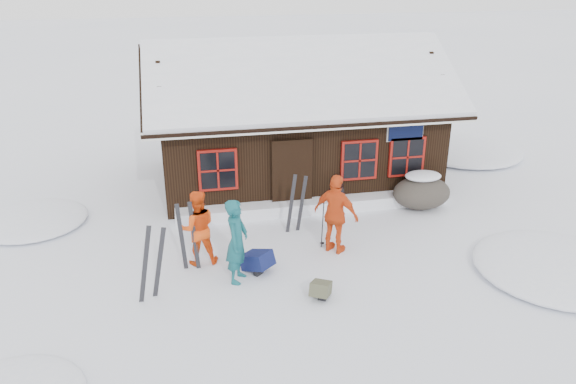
{
  "coord_description": "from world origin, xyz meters",
  "views": [
    {
      "loc": [
        -2.07,
        -11.51,
        6.51
      ],
      "look_at": [
        0.43,
        0.7,
        1.3
      ],
      "focal_mm": 35.0,
      "sensor_mm": 36.0,
      "label": 1
    }
  ],
  "objects_px": {
    "ski_pair_left": "(152,264)",
    "ski_poles": "(326,222)",
    "skier_crouched": "(338,194)",
    "backpack_olive": "(321,291)",
    "skier_teal": "(237,241)",
    "boulder": "(422,192)",
    "skier_orange_right": "(336,214)",
    "backpack_blue": "(257,264)",
    "skier_orange_left": "(197,228)"
  },
  "relations": [
    {
      "from": "skier_teal",
      "to": "skier_crouched",
      "type": "distance_m",
      "value": 4.47
    },
    {
      "from": "skier_teal",
      "to": "boulder",
      "type": "distance_m",
      "value": 6.19
    },
    {
      "from": "skier_orange_left",
      "to": "skier_teal",
      "type": "bearing_deg",
      "value": 127.3
    },
    {
      "from": "boulder",
      "to": "backpack_olive",
      "type": "relative_size",
      "value": 3.23
    },
    {
      "from": "backpack_blue",
      "to": "ski_pair_left",
      "type": "bearing_deg",
      "value": 156.08
    },
    {
      "from": "skier_teal",
      "to": "boulder",
      "type": "height_order",
      "value": "skier_teal"
    },
    {
      "from": "skier_crouched",
      "to": "backpack_olive",
      "type": "relative_size",
      "value": 1.88
    },
    {
      "from": "skier_crouched",
      "to": "ski_pair_left",
      "type": "distance_m",
      "value": 6.04
    },
    {
      "from": "backpack_blue",
      "to": "ski_poles",
      "type": "bearing_deg",
      "value": -15.53
    },
    {
      "from": "skier_orange_right",
      "to": "boulder",
      "type": "bearing_deg",
      "value": -102.46
    },
    {
      "from": "skier_crouched",
      "to": "backpack_olive",
      "type": "bearing_deg",
      "value": -130.01
    },
    {
      "from": "backpack_olive",
      "to": "skier_orange_right",
      "type": "bearing_deg",
      "value": 94.05
    },
    {
      "from": "skier_orange_left",
      "to": "ski_pair_left",
      "type": "xyz_separation_m",
      "value": [
        -0.98,
        -1.29,
        -0.09
      ]
    },
    {
      "from": "ski_pair_left",
      "to": "backpack_blue",
      "type": "relative_size",
      "value": 2.6
    },
    {
      "from": "boulder",
      "to": "ski_pair_left",
      "type": "height_order",
      "value": "ski_pair_left"
    },
    {
      "from": "boulder",
      "to": "backpack_blue",
      "type": "xyz_separation_m",
      "value": [
        -5.03,
        -2.5,
        -0.31
      ]
    },
    {
      "from": "skier_teal",
      "to": "skier_crouched",
      "type": "bearing_deg",
      "value": -21.49
    },
    {
      "from": "ski_pair_left",
      "to": "skier_crouched",
      "type": "bearing_deg",
      "value": 32.73
    },
    {
      "from": "ski_pair_left",
      "to": "ski_poles",
      "type": "relative_size",
      "value": 1.24
    },
    {
      "from": "skier_orange_right",
      "to": "skier_teal",
      "type": "bearing_deg",
      "value": 63.39
    },
    {
      "from": "skier_teal",
      "to": "ski_pair_left",
      "type": "relative_size",
      "value": 1.13
    },
    {
      "from": "skier_crouched",
      "to": "ski_poles",
      "type": "height_order",
      "value": "ski_poles"
    },
    {
      "from": "skier_crouched",
      "to": "boulder",
      "type": "relative_size",
      "value": 0.58
    },
    {
      "from": "skier_orange_left",
      "to": "skier_crouched",
      "type": "distance_m",
      "value": 4.53
    },
    {
      "from": "ski_pair_left",
      "to": "boulder",
      "type": "bearing_deg",
      "value": 21.13
    },
    {
      "from": "skier_teal",
      "to": "boulder",
      "type": "bearing_deg",
      "value": -38.97
    },
    {
      "from": "skier_teal",
      "to": "skier_crouched",
      "type": "relative_size",
      "value": 2.0
    },
    {
      "from": "skier_teal",
      "to": "ski_poles",
      "type": "height_order",
      "value": "skier_teal"
    },
    {
      "from": "boulder",
      "to": "backpack_olive",
      "type": "distance_m",
      "value": 5.48
    },
    {
      "from": "skier_crouched",
      "to": "boulder",
      "type": "xyz_separation_m",
      "value": [
        2.33,
        -0.31,
        0.01
      ]
    },
    {
      "from": "skier_orange_right",
      "to": "backpack_blue",
      "type": "distance_m",
      "value": 2.18
    },
    {
      "from": "skier_crouched",
      "to": "backpack_olive",
      "type": "height_order",
      "value": "skier_crouched"
    },
    {
      "from": "skier_teal",
      "to": "ski_poles",
      "type": "xyz_separation_m",
      "value": [
        2.27,
        1.14,
        -0.31
      ]
    },
    {
      "from": "skier_crouched",
      "to": "backpack_olive",
      "type": "distance_m",
      "value": 4.44
    },
    {
      "from": "skier_teal",
      "to": "ski_pair_left",
      "type": "bearing_deg",
      "value": 125.5
    },
    {
      "from": "skier_crouched",
      "to": "ski_poles",
      "type": "relative_size",
      "value": 0.7
    },
    {
      "from": "skier_orange_left",
      "to": "skier_crouched",
      "type": "bearing_deg",
      "value": -153.9
    },
    {
      "from": "skier_orange_right",
      "to": "backpack_olive",
      "type": "distance_m",
      "value": 2.19
    },
    {
      "from": "ski_poles",
      "to": "boulder",
      "type": "bearing_deg",
      "value": 27.34
    },
    {
      "from": "boulder",
      "to": "backpack_blue",
      "type": "height_order",
      "value": "boulder"
    },
    {
      "from": "backpack_blue",
      "to": "backpack_olive",
      "type": "relative_size",
      "value": 1.28
    },
    {
      "from": "boulder",
      "to": "ski_poles",
      "type": "relative_size",
      "value": 1.21
    },
    {
      "from": "skier_teal",
      "to": "backpack_olive",
      "type": "relative_size",
      "value": 3.75
    },
    {
      "from": "skier_orange_left",
      "to": "ski_pair_left",
      "type": "distance_m",
      "value": 1.62
    },
    {
      "from": "skier_orange_right",
      "to": "boulder",
      "type": "distance_m",
      "value": 3.69
    },
    {
      "from": "skier_crouched",
      "to": "ski_pair_left",
      "type": "relative_size",
      "value": 0.57
    },
    {
      "from": "skier_teal",
      "to": "backpack_olive",
      "type": "height_order",
      "value": "skier_teal"
    },
    {
      "from": "skier_teal",
      "to": "backpack_blue",
      "type": "distance_m",
      "value": 0.95
    },
    {
      "from": "skier_orange_right",
      "to": "backpack_olive",
      "type": "relative_size",
      "value": 3.85
    },
    {
      "from": "ski_pair_left",
      "to": "backpack_blue",
      "type": "distance_m",
      "value": 2.41
    }
  ]
}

